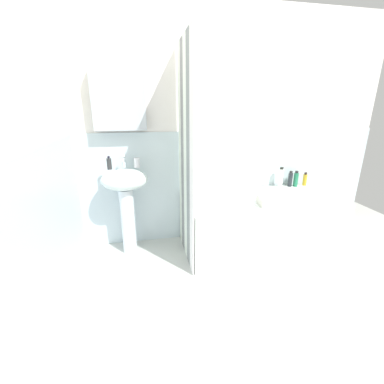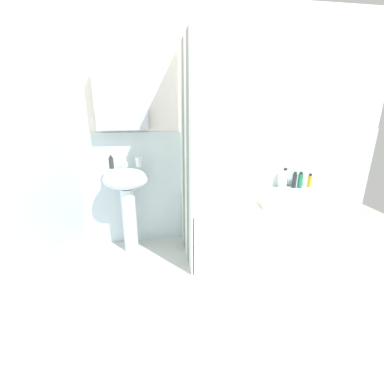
{
  "view_description": "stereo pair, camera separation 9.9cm",
  "coord_description": "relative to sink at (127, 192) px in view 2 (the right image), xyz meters",
  "views": [
    {
      "loc": [
        -0.9,
        -1.43,
        1.45
      ],
      "look_at": [
        -0.46,
        0.74,
        0.71
      ],
      "focal_mm": 24.18,
      "sensor_mm": 36.0,
      "label": 1
    },
    {
      "loc": [
        -0.81,
        -1.45,
        1.45
      ],
      "look_at": [
        -0.46,
        0.74,
        0.71
      ],
      "focal_mm": 24.18,
      "sensor_mm": 36.0,
      "label": 2
    }
  ],
  "objects": [
    {
      "name": "toothbrush_cup",
      "position": [
        0.13,
        0.08,
        0.28
      ],
      "size": [
        0.06,
        0.06,
        0.09
      ],
      "primitive_type": "cylinder",
      "color": "silver",
      "rests_on": "sink"
    },
    {
      "name": "sink",
      "position": [
        0.0,
        0.0,
        0.0
      ],
      "size": [
        0.44,
        0.34,
        0.88
      ],
      "color": "white",
      "rests_on": "ground_plane"
    },
    {
      "name": "bathtub",
      "position": [
        1.35,
        -0.17,
        -0.36
      ],
      "size": [
        1.55,
        0.73,
        0.56
      ],
      "primitive_type": "cube",
      "color": "white",
      "rests_on": "ground_plane"
    },
    {
      "name": "wall_left_tiled",
      "position": [
        -0.51,
        -0.69,
        0.47
      ],
      "size": [
        0.07,
        1.81,
        2.4
      ],
      "color": "silver",
      "rests_on": "ground_plane"
    },
    {
      "name": "ground_plane",
      "position": [
        1.06,
        -1.03,
        -0.66
      ],
      "size": [
        4.8,
        5.6,
        0.04
      ],
      "primitive_type": "cube",
      "color": "silver"
    },
    {
      "name": "wall_back_tiled",
      "position": [
        1.0,
        0.23,
        0.5
      ],
      "size": [
        3.6,
        0.18,
        2.4
      ],
      "color": "white",
      "rests_on": "ground_plane"
    },
    {
      "name": "lotion_bottle",
      "position": [
        2.03,
        0.13,
        -0.01
      ],
      "size": [
        0.04,
        0.04,
        0.16
      ],
      "color": "gold",
      "rests_on": "bathtub"
    },
    {
      "name": "soap_dispenser",
      "position": [
        -0.13,
        0.04,
        0.29
      ],
      "size": [
        0.04,
        0.04,
        0.13
      ],
      "color": "#2F3031",
      "rests_on": "sink"
    },
    {
      "name": "faucet",
      "position": [
        -0.0,
        0.08,
        0.3
      ],
      "size": [
        0.03,
        0.12,
        0.12
      ],
      "color": "silver",
      "rests_on": "sink"
    },
    {
      "name": "towel_folded",
      "position": [
        1.4,
        -0.39,
        -0.04
      ],
      "size": [
        0.38,
        0.24,
        0.08
      ],
      "primitive_type": "cube",
      "rotation": [
        0.0,
        0.0,
        -0.13
      ],
      "color": "silver",
      "rests_on": "bathtub"
    },
    {
      "name": "conditioner_bottle",
      "position": [
        1.72,
        0.12,
        0.03
      ],
      "size": [
        0.06,
        0.06,
        0.23
      ],
      "color": "white",
      "rests_on": "bathtub"
    },
    {
      "name": "body_wash_bottle",
      "position": [
        1.84,
        0.12,
        0.0
      ],
      "size": [
        0.05,
        0.05,
        0.18
      ],
      "color": "#262B32",
      "rests_on": "bathtub"
    },
    {
      "name": "shower_curtain",
      "position": [
        0.56,
        -0.17,
        0.36
      ],
      "size": [
        0.01,
        0.73,
        2.0
      ],
      "color": "white",
      "rests_on": "ground_plane"
    },
    {
      "name": "shampoo_bottle",
      "position": [
        1.9,
        0.11,
        0.0
      ],
      "size": [
        0.05,
        0.05,
        0.18
      ],
      "color": "#217A53",
      "rests_on": "bathtub"
    }
  ]
}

